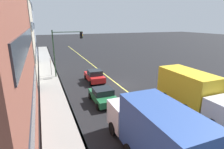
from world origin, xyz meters
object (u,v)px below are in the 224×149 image
object	(u,v)px
car_red	(95,76)
traffic_light_mast	(65,45)
car_green	(103,96)
truck_yellow	(193,91)
truck_blue	(154,132)
street_sign_post	(51,65)

from	to	relation	value
car_red	traffic_light_mast	size ratio (longest dim) A/B	0.61
car_green	car_red	xyz separation A→B (m)	(6.34, -1.04, 0.06)
car_green	traffic_light_mast	xyz separation A→B (m)	(10.04, 1.95, 3.64)
car_green	traffic_light_mast	bearing A→B (deg)	11.00
traffic_light_mast	car_red	bearing A→B (deg)	-141.08
car_green	truck_yellow	bearing A→B (deg)	-121.22
car_green	truck_blue	xyz separation A→B (m)	(-8.05, -0.10, 1.07)
car_red	street_sign_post	world-z (taller)	street_sign_post
truck_blue	street_sign_post	xyz separation A→B (m)	(19.07, 4.01, -0.23)
truck_blue	truck_yellow	size ratio (longest dim) A/B	0.95
car_red	truck_yellow	xyz separation A→B (m)	(-10.44, -5.74, 0.91)
car_red	truck_yellow	bearing A→B (deg)	-151.21
street_sign_post	truck_blue	bearing A→B (deg)	-168.12
truck_blue	truck_yellow	world-z (taller)	truck_blue
car_red	traffic_light_mast	xyz separation A→B (m)	(3.70, 2.99, 3.58)
car_green	street_sign_post	xyz separation A→B (m)	(11.02, 3.91, 0.84)
traffic_light_mast	truck_blue	bearing A→B (deg)	-173.52
car_green	traffic_light_mast	world-z (taller)	traffic_light_mast
car_red	traffic_light_mast	world-z (taller)	traffic_light_mast
car_green	traffic_light_mast	distance (m)	10.85
car_green	street_sign_post	bearing A→B (deg)	19.54
car_red	street_sign_post	size ratio (longest dim) A/B	1.50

